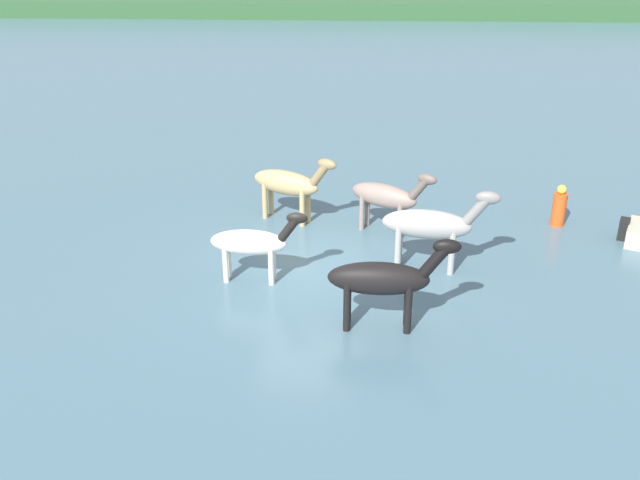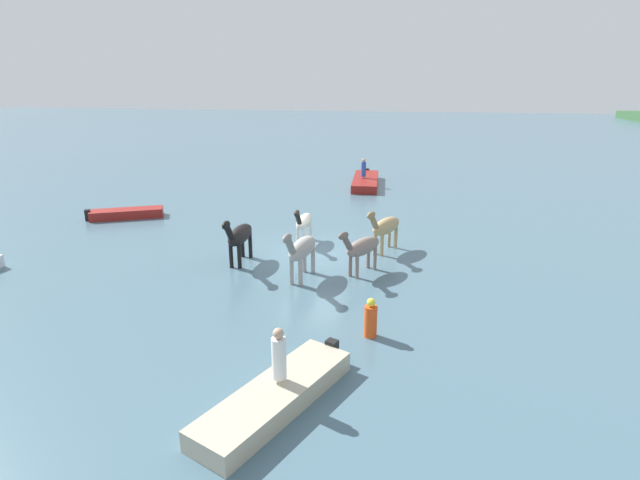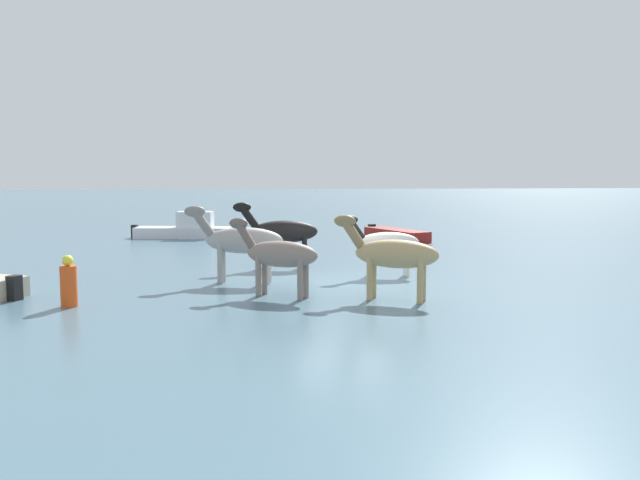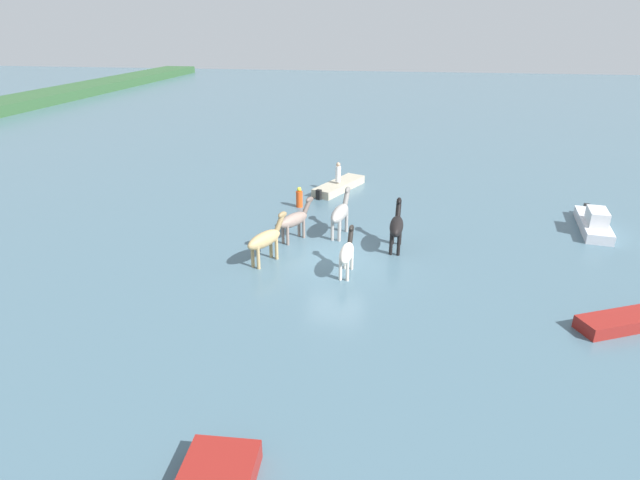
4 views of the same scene
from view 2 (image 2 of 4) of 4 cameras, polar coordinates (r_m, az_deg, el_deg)
ground_plane at (r=20.37m, az=-1.01°, el=-1.55°), size 184.08×184.08×0.00m
horse_rear_stallion at (r=21.40m, az=-1.87°, el=2.09°), size 2.23×0.61×1.73m
horse_dark_mare at (r=17.42m, az=-2.14°, el=-1.05°), size 2.66×0.93×2.05m
horse_lead at (r=20.44m, az=7.43°, el=1.52°), size 2.41×1.44×1.94m
horse_chestnut_trailing at (r=19.22m, az=-9.18°, el=0.49°), size 2.59×0.66×2.02m
horse_pinto_flank at (r=18.04m, az=4.79°, el=-0.82°), size 2.23×1.51×1.84m
boat_dinghy_port at (r=11.44m, az=-4.97°, el=-17.60°), size 4.38×2.83×0.73m
boat_motor_center at (r=33.64m, az=5.21°, el=6.55°), size 5.95×1.89×0.77m
boat_tender_starboard at (r=27.39m, az=-21.19°, el=2.68°), size 2.38×3.65×0.71m
person_spotter_bow at (r=11.08m, az=-4.70°, el=-12.93°), size 0.32×0.32×1.19m
person_watcher_seated at (r=33.27m, az=4.99°, el=8.15°), size 0.32×0.32×1.19m
buoy_channel_marker at (r=13.93m, az=5.79°, el=-9.00°), size 0.36×0.36×1.14m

